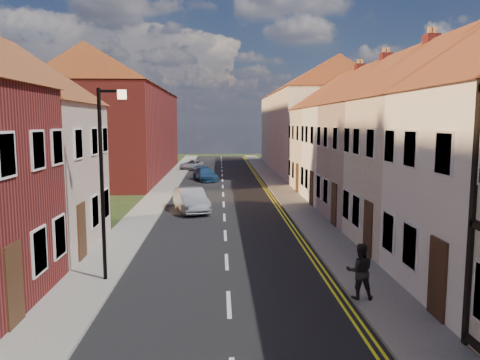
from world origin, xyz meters
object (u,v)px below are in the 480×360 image
car_mid (191,200)px  lamppost (104,172)px  car_distant (192,165)px  car_far (205,174)px  pedestrian_right (360,271)px

car_mid → lamppost: bearing=-114.7°
car_distant → lamppost: bearing=-74.5°
car_far → pedestrian_right: pedestrian_right is taller
car_far → car_distant: (-1.70, 9.53, -0.02)m
car_mid → car_distant: 23.78m
car_mid → car_far: bearing=73.1°
lamppost → car_mid: 12.31m
lamppost → pedestrian_right: size_ratio=3.76×
pedestrian_right → car_far: bearing=-72.9°
car_far → pedestrian_right: size_ratio=2.40×
car_far → car_distant: car_far is taller
car_distant → car_far: bearing=-63.4°
lamppost → car_mid: lamppost is taller
car_mid → car_distant: (-1.32, 23.75, -0.13)m
car_mid → pedestrian_right: pedestrian_right is taller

